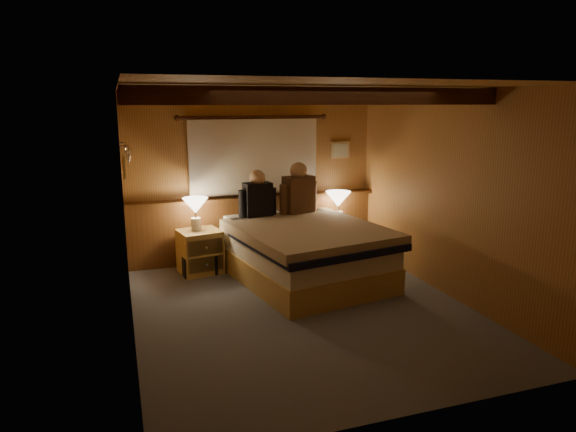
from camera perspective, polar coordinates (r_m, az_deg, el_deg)
name	(u,v)px	position (r m, az deg, el deg)	size (l,w,h in m)	color
floor	(303,310)	(5.79, 1.65, -10.36)	(4.20, 4.20, 0.00)	#555A66
ceiling	(304,87)	(5.34, 1.81, 14.09)	(4.20, 4.20, 0.00)	#BB8F46
wall_back	(253,177)	(7.42, -3.90, 4.34)	(3.60, 3.60, 0.00)	#B0763F
wall_left	(126,215)	(5.12, -17.55, 0.05)	(4.20, 4.20, 0.00)	#B0763F
wall_right	(448,194)	(6.28, 17.33, 2.31)	(4.20, 4.20, 0.00)	#B0763F
wall_front	(410,260)	(3.60, 13.37, -4.83)	(3.60, 3.60, 0.00)	#B0763F
wainscot	(255,226)	(7.49, -3.69, -1.14)	(3.60, 0.23, 0.94)	brown
curtain_window	(254,155)	(7.31, -3.79, 6.76)	(2.18, 0.09, 1.11)	#482A12
ceiling_beams	(299,97)	(5.48, 1.25, 13.12)	(3.60, 1.65, 0.16)	#482A12
coat_rail	(127,151)	(6.61, -17.44, 6.88)	(0.05, 0.55, 0.24)	silver
framed_print	(340,150)	(7.81, 5.82, 7.30)	(0.30, 0.04, 0.25)	tan
bed	(305,252)	(6.59, 1.89, -3.98)	(1.97, 2.39, 0.73)	tan
nightstand_left	(200,251)	(7.02, -9.73, -3.90)	(0.61, 0.56, 0.58)	tan
nightstand_right	(337,240)	(7.70, 5.47, -2.65)	(0.47, 0.43, 0.49)	tan
lamp_left	(195,208)	(6.89, -10.25, 0.93)	(0.34, 0.34, 0.44)	white
lamp_right	(338,201)	(7.59, 5.59, 1.65)	(0.37, 0.37, 0.48)	white
person_left	(258,197)	(7.00, -3.40, 2.10)	(0.54, 0.26, 0.66)	black
person_right	(299,192)	(7.20, 1.18, 2.69)	(0.59, 0.34, 0.74)	#492F1D
duffel_bag	(199,264)	(6.97, -9.85, -5.32)	(0.46, 0.30, 0.32)	black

